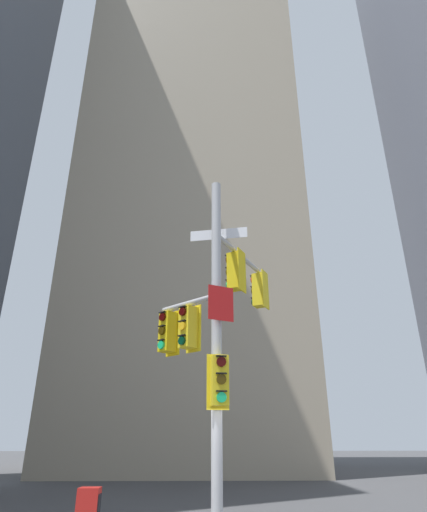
{
  "coord_description": "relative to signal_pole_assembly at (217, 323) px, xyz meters",
  "views": [
    {
      "loc": [
        -0.33,
        -9.48,
        1.97
      ],
      "look_at": [
        -0.06,
        0.28,
        6.12
      ],
      "focal_mm": 29.88,
      "sensor_mm": 36.0,
      "label": 1
    }
  ],
  "objects": [
    {
      "name": "building_mid_block",
      "position": [
        -1.35,
        20.49,
        18.23
      ],
      "size": [
        15.12,
        15.12,
        45.46
      ],
      "primitive_type": "cube",
      "color": "tan",
      "rests_on": "ground"
    },
    {
      "name": "signal_pole_assembly",
      "position": [
        0.0,
        0.0,
        0.0
      ],
      "size": [
        3.1,
        3.41,
        8.03
      ],
      "color": "#B2B2B5",
      "rests_on": "ground"
    }
  ]
}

